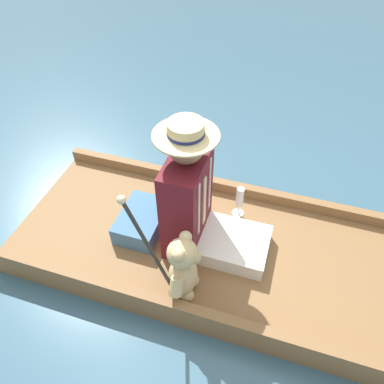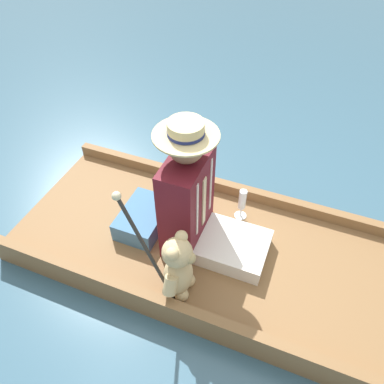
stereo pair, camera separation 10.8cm
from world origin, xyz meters
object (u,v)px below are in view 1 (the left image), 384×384
at_px(wine_glass, 240,199).
at_px(walking_cane, 148,245).
at_px(teddy_bear, 183,269).
at_px(seated_person, 197,204).

distance_m(wine_glass, walking_cane, 0.87).
height_order(teddy_bear, wine_glass, teddy_bear).
bearing_deg(walking_cane, seated_person, 165.02).
distance_m(seated_person, wine_glass, 0.42).
distance_m(seated_person, walking_cane, 0.47).
bearing_deg(seated_person, walking_cane, -21.93).
relative_size(wine_glass, walking_cane, 0.31).
bearing_deg(teddy_bear, seated_person, -174.15).
xyz_separation_m(wine_glass, walking_cane, (0.75, -0.32, 0.31)).
distance_m(teddy_bear, wine_glass, 0.70).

